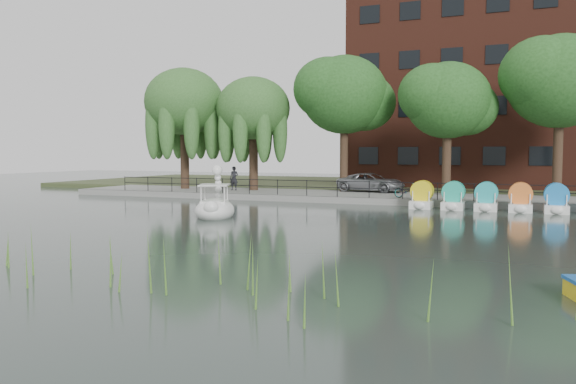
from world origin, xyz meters
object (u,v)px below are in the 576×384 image
Objects in this scene: minivan at (371,181)px; pedestrian at (234,177)px; swan_boat at (215,206)px; bicycle at (408,190)px.

minivan is 9.78m from pedestrian.
pedestrian is 13.58m from swan_boat.
bicycle is (3.33, -4.55, -0.24)m from minivan.
bicycle is 12.48m from swan_boat.
bicycle is 0.87× the size of pedestrian.
pedestrian is at bearing 95.55° from bicycle.
swan_boat is (-7.39, -10.06, -0.35)m from bicycle.
swan_boat reaches higher than bicycle.
minivan is at bearing 52.58° from swan_boat.
swan_boat reaches higher than pedestrian.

